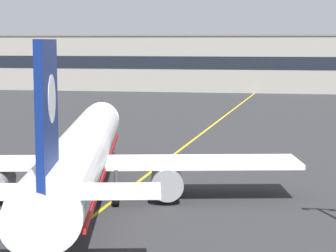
% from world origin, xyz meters
% --- Properties ---
extents(taxiway_centreline, '(9.17, 179.80, 0.01)m').
position_xyz_m(taxiway_centreline, '(0.00, 30.00, 0.00)').
color(taxiway_centreline, yellow).
rests_on(taxiway_centreline, ground).
extents(airliner_foreground, '(32.31, 41.19, 11.65)m').
position_xyz_m(airliner_foreground, '(-3.10, 13.40, 3.37)').
color(airliner_foreground, white).
rests_on(airliner_foreground, ground).
extents(terminal_building, '(143.64, 12.40, 12.98)m').
position_xyz_m(terminal_building, '(4.87, 122.62, 6.50)').
color(terminal_building, '#9E998E').
rests_on(terminal_building, ground).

